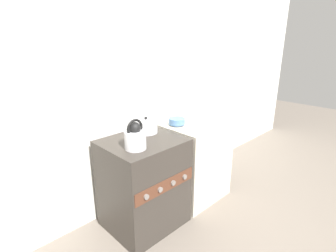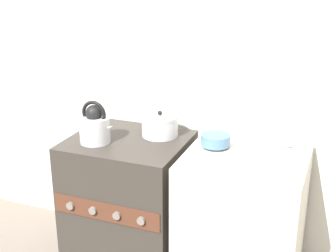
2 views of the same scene
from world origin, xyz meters
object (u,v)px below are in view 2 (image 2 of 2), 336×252
at_px(enamel_bowl, 215,140).
at_px(stove, 129,204).
at_px(cooking_pot, 160,125).
at_px(kettle, 95,126).
at_px(small_ceramic_bowl, 285,141).

bearing_deg(enamel_bowl, stove, -171.76).
relative_size(stove, cooking_pot, 3.84).
height_order(stove, enamel_bowl, enamel_bowl).
relative_size(kettle, cooking_pot, 1.12).
relative_size(cooking_pot, small_ceramic_bowl, 2.04).
relative_size(stove, kettle, 3.43).
distance_m(kettle, cooking_pot, 0.38).
bearing_deg(enamel_bowl, kettle, -164.88).
bearing_deg(kettle, small_ceramic_bowl, 19.08).
relative_size(kettle, small_ceramic_bowl, 2.29).
bearing_deg(kettle, cooking_pot, 37.69).
relative_size(stove, enamel_bowl, 5.17).
height_order(stove, cooking_pot, cooking_pot).
xyz_separation_m(cooking_pot, enamel_bowl, (0.35, -0.06, -0.02)).
bearing_deg(cooking_pot, small_ceramic_bowl, 9.38).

